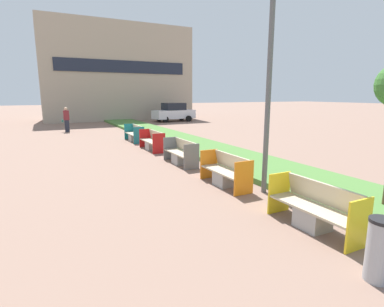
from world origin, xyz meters
The scene contains 11 objects.
planter_grass_strip centered at (3.20, 12.00, 0.09)m, with size 2.80×120.00×0.18m.
building_backdrop centered at (4.00, 36.43, 4.93)m, with size 15.42×5.55×9.86m.
bench_yellow_frame centered at (0.94, 6.86, 0.37)m, with size 0.65×2.01×0.94m.
bench_orange_frame centered at (0.94, 10.14, 0.36)m, with size 0.65×1.94×0.94m.
bench_grey_frame centered at (0.94, 13.34, 0.37)m, with size 0.65×2.02×0.94m.
bench_red_frame centered at (0.94, 16.72, 0.37)m, with size 0.65×2.08×0.94m.
bench_teal_frame centered at (0.94, 19.83, 0.37)m, with size 0.65×2.04×0.94m.
litter_bin centered at (0.36, 5.18, 0.48)m, with size 0.38×0.38×0.96m.
street_lamp_post centered at (1.55, 9.13, 4.96)m, with size 0.24×0.44×9.15m.
pedestrian_walking centered at (-2.21, 26.48, 0.92)m, with size 0.53×0.24×1.80m.
parked_car_distant centered at (8.22, 30.97, 0.91)m, with size 4.35×2.17×1.86m.
Camera 1 is at (-3.86, 2.86, 2.69)m, focal length 28.00 mm.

